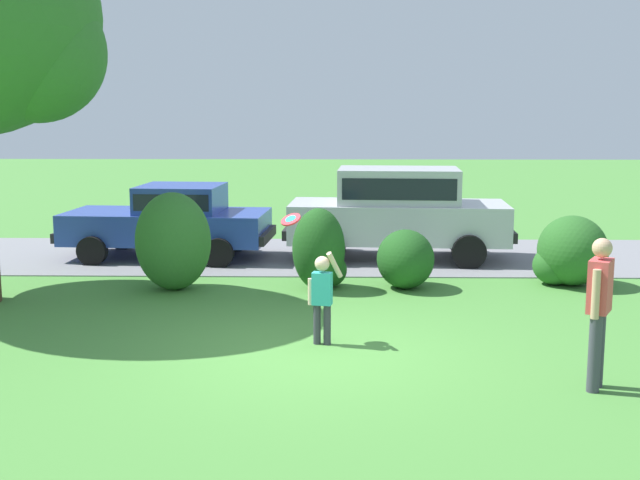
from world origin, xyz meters
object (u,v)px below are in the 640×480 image
object	(u,v)px
parked_sedan	(172,219)
child_thrower	(322,292)
parked_suv	(398,209)
frisbee	(291,220)
adult_onlooker	(599,305)

from	to	relation	value
parked_sedan	child_thrower	bearing A→B (deg)	-62.22
child_thrower	parked_suv	bearing A→B (deg)	76.62
parked_sedan	frisbee	distance (m)	6.65
parked_suv	frisbee	xyz separation A→B (m)	(-1.92, -5.93, 0.58)
child_thrower	adult_onlooker	xyz separation A→B (m)	(3.13, -1.70, 0.27)
parked_suv	adult_onlooker	world-z (taller)	parked_suv
child_thrower	frisbee	bearing A→B (deg)	145.12
parked_sedan	adult_onlooker	distance (m)	10.22
parked_sedan	parked_suv	world-z (taller)	parked_suv
parked_sedan	parked_suv	distance (m)	4.78
parked_suv	frisbee	bearing A→B (deg)	-107.90
child_thrower	frisbee	size ratio (longest dim) A/B	4.20
frisbee	adult_onlooker	size ratio (longest dim) A/B	0.18
parked_sedan	frisbee	size ratio (longest dim) A/B	14.73
parked_suv	child_thrower	bearing A→B (deg)	-103.38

